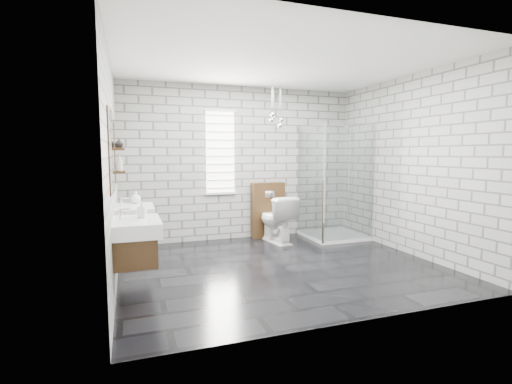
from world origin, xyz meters
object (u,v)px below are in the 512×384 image
toilet (276,219)px  shower_enclosure (332,211)px  vanity_right (132,213)px  vanity_left (133,229)px  cistern_panel (268,210)px

toilet → shower_enclosure: bearing=166.8°
vanity_right → shower_enclosure: bearing=12.0°
vanity_left → vanity_right: same height
cistern_panel → vanity_left: bearing=-135.9°
vanity_left → vanity_right: (0.00, 1.06, 0.00)m
vanity_left → shower_enclosure: shower_enclosure is taller
vanity_right → cistern_panel: (2.37, 1.24, -0.26)m
vanity_left → cistern_panel: (2.37, 2.30, -0.26)m
cistern_panel → vanity_right: bearing=-152.3°
vanity_left → cistern_panel: bearing=44.1°
shower_enclosure → toilet: shower_enclosure is taller
vanity_right → cistern_panel: vanity_right is taller
vanity_right → cistern_panel: size_ratio=1.57×
vanity_left → shower_enclosure: bearing=27.6°
vanity_right → shower_enclosure: shower_enclosure is taller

